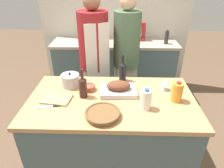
{
  "coord_description": "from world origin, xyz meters",
  "views": [
    {
      "loc": [
        0.05,
        -1.55,
        1.91
      ],
      "look_at": [
        0.0,
        0.13,
        0.97
      ],
      "focal_mm": 32.0,
      "sensor_mm": 36.0,
      "label": 1
    }
  ],
  "objects_px": {
    "wine_glass_left": "(165,82)",
    "wine_bottle_dark": "(83,86)",
    "condiment_bottle_tall": "(81,39)",
    "stand_mixer": "(140,33)",
    "milk_jug": "(146,100)",
    "wine_bottle_green": "(123,71)",
    "mixing_bowl": "(89,87)",
    "roasting_pan": "(118,89)",
    "knife_chef": "(51,106)",
    "stock_pot": "(70,80)",
    "person_cook_aproned": "(94,58)",
    "condiment_bottle_short": "(167,37)",
    "wicker_basket": "(103,114)",
    "juice_jug": "(177,92)",
    "cutting_board": "(57,99)",
    "person_cook_guest": "(126,56)"
  },
  "relations": [
    {
      "from": "stock_pot",
      "to": "person_cook_aproned",
      "type": "relative_size",
      "value": 0.11
    },
    {
      "from": "roasting_pan",
      "to": "mixing_bowl",
      "type": "bearing_deg",
      "value": 171.0
    },
    {
      "from": "wine_glass_left",
      "to": "wine_bottle_dark",
      "type": "bearing_deg",
      "value": -169.13
    },
    {
      "from": "roasting_pan",
      "to": "knife_chef",
      "type": "height_order",
      "value": "roasting_pan"
    },
    {
      "from": "mixing_bowl",
      "to": "juice_jug",
      "type": "bearing_deg",
      "value": -11.41
    },
    {
      "from": "milk_jug",
      "to": "person_cook_guest",
      "type": "height_order",
      "value": "person_cook_guest"
    },
    {
      "from": "wine_glass_left",
      "to": "condiment_bottle_short",
      "type": "distance_m",
      "value": 1.36
    },
    {
      "from": "milk_jug",
      "to": "mixing_bowl",
      "type": "bearing_deg",
      "value": 150.97
    },
    {
      "from": "wicker_basket",
      "to": "person_cook_guest",
      "type": "distance_m",
      "value": 1.19
    },
    {
      "from": "roasting_pan",
      "to": "knife_chef",
      "type": "xyz_separation_m",
      "value": [
        -0.59,
        -0.24,
        -0.04
      ]
    },
    {
      "from": "stock_pot",
      "to": "person_cook_guest",
      "type": "bearing_deg",
      "value": 48.75
    },
    {
      "from": "wine_bottle_dark",
      "to": "person_cook_aproned",
      "type": "relative_size",
      "value": 0.16
    },
    {
      "from": "juice_jug",
      "to": "person_cook_guest",
      "type": "bearing_deg",
      "value": 114.84
    },
    {
      "from": "condiment_bottle_short",
      "to": "person_cook_aproned",
      "type": "height_order",
      "value": "person_cook_aproned"
    },
    {
      "from": "milk_jug",
      "to": "person_cook_aproned",
      "type": "height_order",
      "value": "person_cook_aproned"
    },
    {
      "from": "stock_pot",
      "to": "knife_chef",
      "type": "bearing_deg",
      "value": -105.18
    },
    {
      "from": "mixing_bowl",
      "to": "milk_jug",
      "type": "relative_size",
      "value": 0.67
    },
    {
      "from": "wine_bottle_green",
      "to": "person_cook_guest",
      "type": "distance_m",
      "value": 0.54
    },
    {
      "from": "milk_jug",
      "to": "wine_bottle_dark",
      "type": "bearing_deg",
      "value": 163.34
    },
    {
      "from": "milk_jug",
      "to": "condiment_bottle_tall",
      "type": "height_order",
      "value": "milk_jug"
    },
    {
      "from": "wicker_basket",
      "to": "condiment_bottle_tall",
      "type": "distance_m",
      "value": 1.82
    },
    {
      "from": "knife_chef",
      "to": "wicker_basket",
      "type": "bearing_deg",
      "value": -15.19
    },
    {
      "from": "cutting_board",
      "to": "condiment_bottle_tall",
      "type": "bearing_deg",
      "value": 90.58
    },
    {
      "from": "wine_bottle_green",
      "to": "knife_chef",
      "type": "distance_m",
      "value": 0.81
    },
    {
      "from": "roasting_pan",
      "to": "stock_pot",
      "type": "relative_size",
      "value": 1.92
    },
    {
      "from": "roasting_pan",
      "to": "condiment_bottle_short",
      "type": "bearing_deg",
      "value": 62.27
    },
    {
      "from": "milk_jug",
      "to": "stand_mixer",
      "type": "height_order",
      "value": "stand_mixer"
    },
    {
      "from": "stock_pot",
      "to": "wine_glass_left",
      "type": "relative_size",
      "value": 1.67
    },
    {
      "from": "stand_mixer",
      "to": "knife_chef",
      "type": "bearing_deg",
      "value": -116.97
    },
    {
      "from": "stand_mixer",
      "to": "wine_bottle_green",
      "type": "bearing_deg",
      "value": -102.61
    },
    {
      "from": "mixing_bowl",
      "to": "wine_bottle_dark",
      "type": "distance_m",
      "value": 0.15
    },
    {
      "from": "wine_bottle_dark",
      "to": "condiment_bottle_short",
      "type": "bearing_deg",
      "value": 54.24
    },
    {
      "from": "stand_mixer",
      "to": "stock_pot",
      "type": "bearing_deg",
      "value": -119.64
    },
    {
      "from": "juice_jug",
      "to": "condiment_bottle_short",
      "type": "relative_size",
      "value": 0.92
    },
    {
      "from": "wine_bottle_green",
      "to": "wicker_basket",
      "type": "bearing_deg",
      "value": -105.05
    },
    {
      "from": "wicker_basket",
      "to": "wine_bottle_green",
      "type": "height_order",
      "value": "wine_bottle_green"
    },
    {
      "from": "cutting_board",
      "to": "stand_mixer",
      "type": "relative_size",
      "value": 0.98
    },
    {
      "from": "roasting_pan",
      "to": "wine_bottle_green",
      "type": "relative_size",
      "value": 1.24
    },
    {
      "from": "milk_jug",
      "to": "wine_bottle_green",
      "type": "bearing_deg",
      "value": 110.68
    },
    {
      "from": "juice_jug",
      "to": "person_cook_aproned",
      "type": "bearing_deg",
      "value": 135.16
    },
    {
      "from": "condiment_bottle_tall",
      "to": "stand_mixer",
      "type": "bearing_deg",
      "value": 11.68
    },
    {
      "from": "condiment_bottle_short",
      "to": "person_cook_aproned",
      "type": "xyz_separation_m",
      "value": [
        -1.04,
        -0.69,
        -0.08
      ]
    },
    {
      "from": "condiment_bottle_tall",
      "to": "cutting_board",
      "type": "bearing_deg",
      "value": -89.42
    },
    {
      "from": "wicker_basket",
      "to": "knife_chef",
      "type": "xyz_separation_m",
      "value": [
        -0.46,
        0.13,
        -0.02
      ]
    },
    {
      "from": "condiment_bottle_short",
      "to": "condiment_bottle_tall",
      "type": "bearing_deg",
      "value": -179.54
    },
    {
      "from": "roasting_pan",
      "to": "wine_glass_left",
      "type": "bearing_deg",
      "value": 9.13
    },
    {
      "from": "wicker_basket",
      "to": "knife_chef",
      "type": "relative_size",
      "value": 1.19
    },
    {
      "from": "knife_chef",
      "to": "person_cook_guest",
      "type": "bearing_deg",
      "value": 56.48
    },
    {
      "from": "wine_bottle_green",
      "to": "knife_chef",
      "type": "xyz_separation_m",
      "value": [
        -0.63,
        -0.5,
        -0.11
      ]
    },
    {
      "from": "milk_jug",
      "to": "wine_glass_left",
      "type": "height_order",
      "value": "milk_jug"
    }
  ]
}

